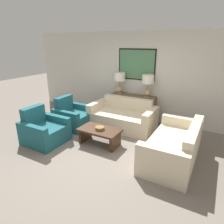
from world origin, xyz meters
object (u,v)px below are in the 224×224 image
Objects in this scene: decorative_bowl at (100,128)px; armchair_near_camera at (44,131)px; table_lamp_right at (148,82)px; coffee_table at (100,133)px; couch_by_side at (174,147)px; table_lamp_left at (120,79)px; console_table at (132,108)px; couch_by_back_wall at (123,118)px; armchair_near_back_wall at (73,117)px.

decorative_bowl is 1.39m from armchair_near_camera.
table_lamp_right reaches higher than coffee_table.
armchair_near_camera is (-1.27, -0.53, -0.14)m from decorative_bowl.
couch_by_side reaches higher than decorative_bowl.
couch_by_side is (2.14, -1.67, -0.96)m from table_lamp_left.
console_table is 6.56× the size of decorative_bowl.
couch_by_back_wall is (0.46, -0.68, -0.96)m from table_lamp_left.
armchair_near_camera is (-1.28, -1.73, -0.01)m from couch_by_back_wall.
couch_by_side is at bearing -38.09° from table_lamp_left.
table_lamp_left is 0.35× the size of couch_by_side.
couch_by_side is at bearing -44.88° from console_table.
armchair_near_back_wall is (-1.74, -1.31, -0.96)m from table_lamp_right.
table_lamp_right is 0.35× the size of couch_by_side.
armchair_near_back_wall is (-1.27, 0.57, -0.14)m from decorative_bowl.
couch_by_back_wall is 1.88× the size of coffee_table.
table_lamp_left is 2.88m from couch_by_side.
armchair_near_camera reaches higher than couch_by_back_wall.
table_lamp_left is 0.35× the size of couch_by_back_wall.
armchair_near_camera is at bearing -109.02° from table_lamp_left.
table_lamp_left is 0.91m from table_lamp_right.
couch_by_side is (1.68, -1.00, 0.00)m from couch_by_back_wall.
coffee_table is at bearing 134.20° from decorative_bowl.
couch_by_side is at bearing 6.08° from coffee_table.
table_lamp_left is 0.66× the size of coffee_table.
table_lamp_left reaches higher than coffee_table.
table_lamp_left is 2.72m from armchair_near_camera.
decorative_bowl is at bearing -103.98° from table_lamp_right.
armchair_near_camera is at bearing -156.38° from coffee_table.
armchair_near_camera is at bearing -90.00° from armchair_near_back_wall.
table_lamp_right is at bearing 36.94° from armchair_near_back_wall.
armchair_near_back_wall is 1.10m from armchair_near_camera.
armchair_near_camera is (-1.26, -0.55, 0.00)m from coffee_table.
decorative_bowl is at bearing -76.69° from table_lamp_left.
table_lamp_left is 1.26m from couch_by_back_wall.
coffee_table is at bearing -90.90° from console_table.
armchair_near_back_wall reaches higher than coffee_table.
console_table is at bearing 61.90° from armchair_near_camera.
couch_by_back_wall is at bearing 149.36° from couch_by_side.
armchair_near_back_wall is at bearing -134.49° from console_table.
couch_by_back_wall is at bearing 53.36° from armchair_near_camera.
armchair_near_camera is (-2.97, -0.73, -0.01)m from couch_by_side.
table_lamp_right is at bearing 0.00° from console_table.
armchair_near_camera reaches higher than coffee_table.
console_table is 2.73m from armchair_near_camera.
decorative_bowl is 0.24× the size of armchair_near_back_wall.
couch_by_back_wall reaches higher than decorative_bowl.
couch_by_side is at bearing 13.85° from armchair_near_camera.
table_lamp_left and table_lamp_right have the same top height.
table_lamp_right is at bearing 76.02° from decorative_bowl.
couch_by_side is 3.05m from armchair_near_camera.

